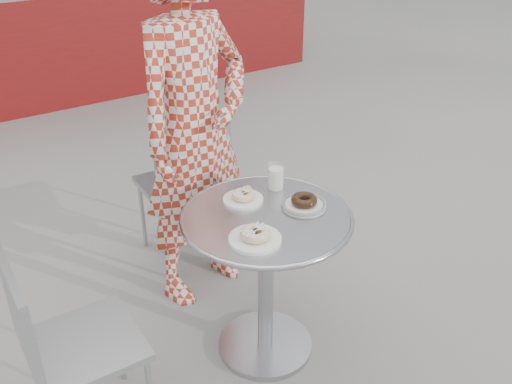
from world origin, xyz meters
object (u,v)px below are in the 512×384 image
plate_checker (304,203)px  plate_far (243,197)px  bistro_table (266,251)px  chair_far (184,213)px  seated_person (194,131)px  plate_near (255,236)px  milk_cup (276,177)px  chair_left (88,379)px

plate_checker → plate_far: bearing=134.8°
bistro_table → chair_far: (0.05, 0.87, -0.27)m
bistro_table → seated_person: (0.00, 0.60, 0.33)m
chair_far → plate_far: chair_far is taller
plate_checker → plate_near: bearing=-162.4°
plate_checker → seated_person: bearing=105.2°
seated_person → milk_cup: size_ratio=15.16×
chair_far → plate_far: (-0.06, -0.72, 0.47)m
seated_person → chair_far: bearing=64.7°
chair_far → milk_cup: 0.88m
plate_far → plate_near: bearing=-114.5°
bistro_table → plate_far: 0.25m
chair_far → plate_far: bearing=88.4°
chair_far → plate_near: size_ratio=4.33×
chair_left → plate_far: (0.79, 0.13, 0.48)m
plate_checker → bistro_table: bearing=170.7°
seated_person → plate_near: bearing=-116.5°
chair_left → milk_cup: milk_cup is taller
chair_far → plate_checker: (0.12, -0.90, 0.46)m
bistro_table → milk_cup: 0.33m
chair_far → seated_person: size_ratio=0.50×
chair_far → milk_cup: chair_far is taller
plate_checker → milk_cup: milk_cup is taller
plate_near → milk_cup: milk_cup is taller
plate_far → milk_cup: (0.18, 0.01, 0.04)m
chair_left → plate_far: bearing=-79.3°
chair_left → plate_far: chair_left is taller
plate_far → plate_near: (-0.13, -0.28, 0.00)m
plate_far → milk_cup: 0.18m
bistro_table → plate_near: plate_near is taller
seated_person → plate_checker: seated_person is taller
bistro_table → plate_checker: bearing=-9.3°
chair_left → plate_far: 0.94m
chair_far → milk_cup: size_ratio=7.53×
chair_far → plate_checker: bearing=100.9°
bistro_table → seated_person: size_ratio=0.41×
plate_near → plate_checker: size_ratio=1.06×
plate_far → seated_person: bearing=88.4°
chair_far → chair_left: chair_far is taller
plate_far → plate_near: 0.31m
chair_far → plate_far: size_ratio=5.11×
plate_near → plate_checker: (0.31, 0.10, -0.00)m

